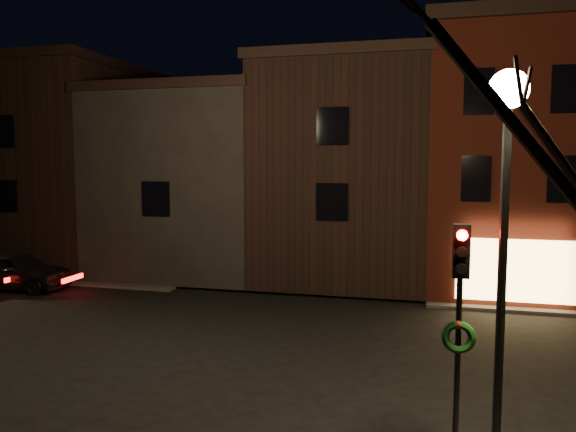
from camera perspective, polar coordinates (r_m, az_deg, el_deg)
The scene contains 9 objects.
ground at distance 16.88m, azimuth -4.02°, elevation -12.45°, with size 120.00×120.00×0.00m, color black.
sidewalk_far_left at distance 43.56m, azimuth -20.95°, elevation -1.65°, with size 30.00×30.00×0.12m, color #2D2B28.
corner_building at distance 24.88m, azimuth 21.18°, elevation 5.59°, with size 6.50×8.50×10.50m.
row_building_a at distance 25.98m, azimuth 6.43°, elevation 4.66°, with size 7.30×10.30×9.40m.
row_building_b at distance 27.93m, azimuth -8.50°, elevation 3.66°, with size 7.80×10.30×8.40m.
row_building_c at distance 31.45m, azimuth -20.83°, elevation 4.93°, with size 7.30×10.30×9.90m.
street_lamp_near at distance 9.29m, azimuth 21.29°, elevation 5.04°, with size 0.60×0.60×6.48m.
traffic_signal at distance 10.02m, azimuth 17.03°, elevation -8.51°, with size 0.58×0.38×4.05m.
parked_car_a at distance 25.61m, azimuth -26.08°, elevation -4.99°, with size 1.85×4.60×1.57m, color black.
Camera 1 is at (5.09, -15.23, 5.19)m, focal length 35.00 mm.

